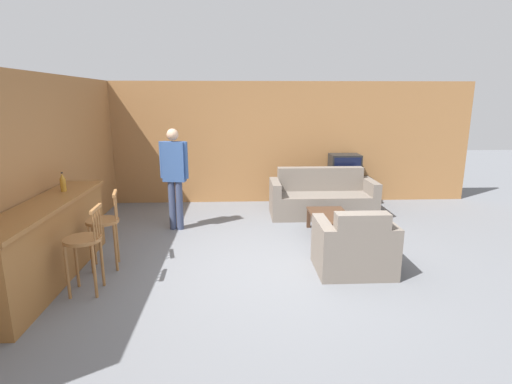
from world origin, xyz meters
name	(u,v)px	position (x,y,z in m)	size (l,w,h in m)	color
ground_plane	(268,267)	(0.00, 0.00, 0.00)	(24.00, 24.00, 0.00)	slate
wall_back	(256,143)	(0.00, 3.60, 1.30)	(9.40, 0.08, 2.60)	#9E6B3D
wall_left	(66,160)	(-3.10, 1.30, 1.30)	(0.08, 8.60, 2.60)	#9E6B3D
bar_counter	(48,242)	(-2.77, -0.27, 0.51)	(0.55, 2.74, 1.01)	brown
bar_chair_near	(84,245)	(-2.20, -0.60, 0.59)	(0.45, 0.45, 1.05)	#996638
bar_chair_mid	(104,226)	(-2.20, 0.11, 0.59)	(0.51, 0.51, 1.05)	#996638
couch_far	(322,199)	(1.24, 2.46, 0.33)	(2.02, 0.84, 0.91)	#70665B
armchair_near	(354,248)	(1.12, -0.18, 0.33)	(0.99, 0.80, 0.89)	#70665B
coffee_table	(330,217)	(1.12, 1.23, 0.32)	(0.62, 1.01, 0.38)	#472D1E
tv_unit	(343,191)	(1.88, 3.27, 0.30)	(1.15, 0.45, 0.59)	#2D2319
tv	(345,166)	(1.88, 3.26, 0.84)	(0.63, 0.47, 0.49)	black
bottle	(63,183)	(-2.79, 0.38, 1.13)	(0.07, 0.07, 0.26)	#B27A23
person_by_window	(174,172)	(-1.49, 1.72, 1.02)	(0.49, 0.21, 1.76)	#384260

